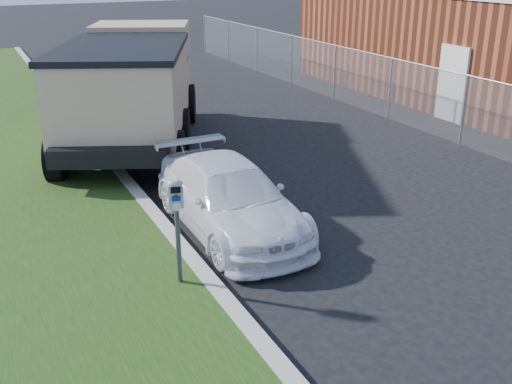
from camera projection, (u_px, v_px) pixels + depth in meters
name	position (u px, v px, depth m)	size (l,w,h in m)	color
ground	(359.00, 255.00, 9.85)	(120.00, 120.00, 0.00)	black
chainlink_fence	(391.00, 77.00, 17.69)	(0.06, 30.06, 30.00)	slate
parking_meter	(176.00, 209.00, 8.36)	(0.25, 0.19, 1.57)	#3F4247
white_wagon	(230.00, 198.00, 10.56)	(1.70, 4.18, 1.21)	white
dump_truck	(132.00, 82.00, 15.23)	(5.23, 7.64, 2.82)	black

